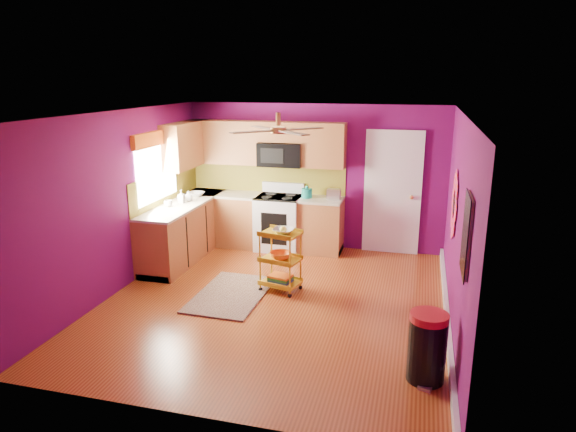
# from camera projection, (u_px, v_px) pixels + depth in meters

# --- Properties ---
(ground) EXTENTS (5.00, 5.00, 0.00)m
(ground) POSITION_uv_depth(u_px,v_px,m) (275.00, 302.00, 6.92)
(ground) COLOR maroon
(ground) RESTS_ON ground
(room_envelope) EXTENTS (4.54, 5.04, 2.52)m
(room_envelope) POSITION_uv_depth(u_px,v_px,m) (276.00, 183.00, 6.48)
(room_envelope) COLOR #600B53
(room_envelope) RESTS_ON ground
(lower_cabinets) EXTENTS (2.81, 2.31, 0.94)m
(lower_cabinets) POSITION_uv_depth(u_px,v_px,m) (229.00, 227.00, 8.83)
(lower_cabinets) COLOR brown
(lower_cabinets) RESTS_ON ground
(electric_range) EXTENTS (0.76, 0.66, 1.13)m
(electric_range) POSITION_uv_depth(u_px,v_px,m) (279.00, 222.00, 8.96)
(electric_range) COLOR white
(electric_range) RESTS_ON ground
(upper_cabinetry) EXTENTS (2.80, 2.30, 1.26)m
(upper_cabinetry) POSITION_uv_depth(u_px,v_px,m) (240.00, 145.00, 8.78)
(upper_cabinetry) COLOR brown
(upper_cabinetry) RESTS_ON ground
(left_window) EXTENTS (0.08, 1.35, 1.08)m
(left_window) POSITION_uv_depth(u_px,v_px,m) (156.00, 156.00, 7.99)
(left_window) COLOR white
(left_window) RESTS_ON ground
(panel_door) EXTENTS (0.95, 0.11, 2.15)m
(panel_door) POSITION_uv_depth(u_px,v_px,m) (392.00, 194.00, 8.62)
(panel_door) COLOR white
(panel_door) RESTS_ON ground
(right_wall_art) EXTENTS (0.04, 2.74, 1.04)m
(right_wall_art) POSITION_uv_depth(u_px,v_px,m) (459.00, 216.00, 5.68)
(right_wall_art) COLOR black
(right_wall_art) RESTS_ON ground
(ceiling_fan) EXTENTS (1.01, 1.01, 0.26)m
(ceiling_fan) POSITION_uv_depth(u_px,v_px,m) (278.00, 129.00, 6.50)
(ceiling_fan) COLOR #BF8C3F
(ceiling_fan) RESTS_ON ground
(shag_rug) EXTENTS (0.92, 1.48, 0.02)m
(shag_rug) POSITION_uv_depth(u_px,v_px,m) (231.00, 294.00, 7.14)
(shag_rug) COLOR black
(shag_rug) RESTS_ON ground
(rolling_cart) EXTENTS (0.60, 0.50, 0.96)m
(rolling_cart) POSITION_uv_depth(u_px,v_px,m) (281.00, 258.00, 7.17)
(rolling_cart) COLOR gold
(rolling_cart) RESTS_ON ground
(trash_can) EXTENTS (0.46, 0.47, 0.72)m
(trash_can) POSITION_uv_depth(u_px,v_px,m) (427.00, 347.00, 5.06)
(trash_can) COLOR black
(trash_can) RESTS_ON ground
(teal_kettle) EXTENTS (0.18, 0.18, 0.21)m
(teal_kettle) POSITION_uv_depth(u_px,v_px,m) (307.00, 193.00, 8.72)
(teal_kettle) COLOR #12897B
(teal_kettle) RESTS_ON lower_cabinets
(toaster) EXTENTS (0.22, 0.15, 0.18)m
(toaster) POSITION_uv_depth(u_px,v_px,m) (334.00, 194.00, 8.60)
(toaster) COLOR beige
(toaster) RESTS_ON lower_cabinets
(soap_bottle_a) EXTENTS (0.09, 0.10, 0.21)m
(soap_bottle_a) POSITION_uv_depth(u_px,v_px,m) (181.00, 196.00, 8.37)
(soap_bottle_a) COLOR #EA3F72
(soap_bottle_a) RESTS_ON lower_cabinets
(soap_bottle_b) EXTENTS (0.13, 0.13, 0.17)m
(soap_bottle_b) POSITION_uv_depth(u_px,v_px,m) (189.00, 196.00, 8.50)
(soap_bottle_b) COLOR white
(soap_bottle_b) RESTS_ON lower_cabinets
(counter_dish) EXTENTS (0.27, 0.27, 0.07)m
(counter_dish) POSITION_uv_depth(u_px,v_px,m) (196.00, 194.00, 8.87)
(counter_dish) COLOR white
(counter_dish) RESTS_ON lower_cabinets
(counter_cup) EXTENTS (0.13, 0.13, 0.10)m
(counter_cup) POSITION_uv_depth(u_px,v_px,m) (168.00, 203.00, 8.14)
(counter_cup) COLOR white
(counter_cup) RESTS_ON lower_cabinets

